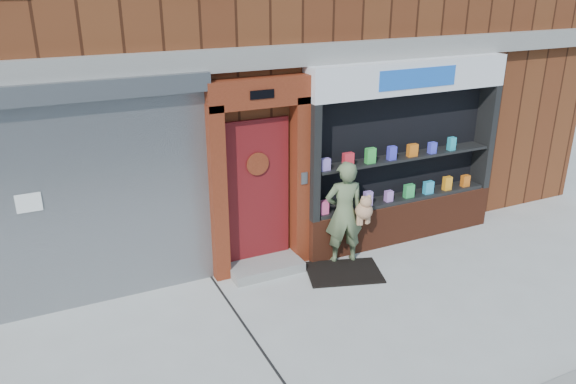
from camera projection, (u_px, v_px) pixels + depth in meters
ground at (369, 317)px, 7.38m from camera, size 80.00×80.00×0.00m
shutter_bay at (95, 183)px, 7.17m from camera, size 3.10×0.30×3.04m
red_door_bay at (260, 178)px, 8.11m from camera, size 1.52×0.58×2.90m
pharmacy_bay at (403, 161)px, 9.10m from camera, size 3.50×0.41×3.00m
woman at (345, 212)px, 8.53m from camera, size 0.76×0.52×1.64m
doormat at (344, 272)px, 8.46m from camera, size 1.27×1.06×0.03m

